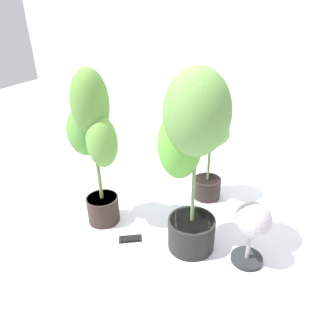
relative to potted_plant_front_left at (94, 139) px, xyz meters
name	(u,v)px	position (x,y,z in m)	size (l,w,h in m)	color
ground_plane	(150,220)	(0.30, 0.12, -0.59)	(8.00, 8.00, 0.00)	silver
mylar_back_wall	(195,49)	(0.30, 0.97, 0.41)	(3.20, 0.01, 2.00)	silver
potted_plant_front_left	(94,139)	(0.00, 0.00, 0.00)	(0.42, 0.32, 1.01)	#342420
potted_plant_front_right	(191,147)	(0.61, -0.01, 0.06)	(0.46, 0.41, 1.06)	black
potted_plant_back_right	(207,152)	(0.56, 0.55, -0.23)	(0.38, 0.37, 0.61)	#2A201E
cell_phone	(130,239)	(0.26, -0.11, -0.59)	(0.16, 0.13, 0.01)	black
floor_fan	(252,224)	(0.97, -0.01, -0.33)	(0.27, 0.27, 0.39)	#202527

